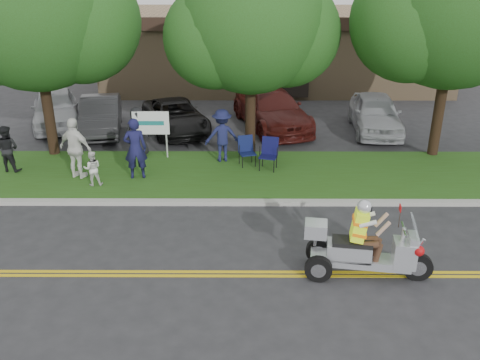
{
  "coord_description": "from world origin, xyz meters",
  "views": [
    {
      "loc": [
        0.22,
        -10.04,
        6.37
      ],
      "look_at": [
        0.16,
        2.0,
        1.21
      ],
      "focal_mm": 38.0,
      "sensor_mm": 36.0,
      "label": 1
    }
  ],
  "objects_px": {
    "lawn_chair_a": "(269,151)",
    "parked_car_far_right": "(375,113)",
    "trike_scooter": "(362,250)",
    "spectator_adult_left": "(135,148)",
    "parked_car_left": "(101,115)",
    "lawn_chair_b": "(246,149)",
    "parked_car_right": "(271,109)",
    "spectator_adult_mid": "(7,149)",
    "parked_car_mid": "(176,116)",
    "parked_car_far_left": "(55,108)",
    "spectator_adult_right": "(76,148)"
  },
  "relations": [
    {
      "from": "spectator_adult_left",
      "to": "lawn_chair_a",
      "type": "bearing_deg",
      "value": -178.62
    },
    {
      "from": "lawn_chair_b",
      "to": "parked_car_far_right",
      "type": "relative_size",
      "value": 0.22
    },
    {
      "from": "trike_scooter",
      "to": "parked_car_mid",
      "type": "bearing_deg",
      "value": 125.66
    },
    {
      "from": "lawn_chair_a",
      "to": "parked_car_mid",
      "type": "xyz_separation_m",
      "value": [
        -3.6,
        4.34,
        -0.07
      ]
    },
    {
      "from": "lawn_chair_a",
      "to": "parked_car_left",
      "type": "relative_size",
      "value": 0.24
    },
    {
      "from": "lawn_chair_b",
      "to": "spectator_adult_left",
      "type": "bearing_deg",
      "value": -177.3
    },
    {
      "from": "lawn_chair_b",
      "to": "parked_car_far_left",
      "type": "bearing_deg",
      "value": 133.5
    },
    {
      "from": "parked_car_right",
      "to": "parked_car_far_left",
      "type": "bearing_deg",
      "value": 162.46
    },
    {
      "from": "spectator_adult_left",
      "to": "spectator_adult_mid",
      "type": "xyz_separation_m",
      "value": [
        -4.26,
        0.56,
        -0.21
      ]
    },
    {
      "from": "trike_scooter",
      "to": "lawn_chair_a",
      "type": "height_order",
      "value": "trike_scooter"
    },
    {
      "from": "parked_car_far_left",
      "to": "parked_car_right",
      "type": "relative_size",
      "value": 0.84
    },
    {
      "from": "spectator_adult_mid",
      "to": "parked_car_mid",
      "type": "distance_m",
      "value": 6.68
    },
    {
      "from": "lawn_chair_a",
      "to": "lawn_chair_b",
      "type": "relative_size",
      "value": 1.07
    },
    {
      "from": "spectator_adult_right",
      "to": "spectator_adult_mid",
      "type": "bearing_deg",
      "value": 8.61
    },
    {
      "from": "spectator_adult_left",
      "to": "parked_car_left",
      "type": "xyz_separation_m",
      "value": [
        -2.4,
        5.01,
        -0.37
      ]
    },
    {
      "from": "parked_car_left",
      "to": "parked_car_right",
      "type": "bearing_deg",
      "value": -4.89
    },
    {
      "from": "lawn_chair_a",
      "to": "parked_car_far_right",
      "type": "height_order",
      "value": "parked_car_far_right"
    },
    {
      "from": "spectator_adult_left",
      "to": "parked_car_mid",
      "type": "relative_size",
      "value": 0.43
    },
    {
      "from": "lawn_chair_a",
      "to": "parked_car_right",
      "type": "height_order",
      "value": "parked_car_right"
    },
    {
      "from": "spectator_adult_left",
      "to": "parked_car_left",
      "type": "relative_size",
      "value": 0.45
    },
    {
      "from": "lawn_chair_b",
      "to": "parked_car_far_right",
      "type": "height_order",
      "value": "parked_car_far_right"
    },
    {
      "from": "trike_scooter",
      "to": "parked_car_far_right",
      "type": "relative_size",
      "value": 0.62
    },
    {
      "from": "spectator_adult_mid",
      "to": "parked_car_left",
      "type": "height_order",
      "value": "spectator_adult_mid"
    },
    {
      "from": "spectator_adult_right",
      "to": "parked_car_far_left",
      "type": "xyz_separation_m",
      "value": [
        -2.66,
        5.85,
        -0.3
      ]
    },
    {
      "from": "lawn_chair_a",
      "to": "parked_car_left",
      "type": "xyz_separation_m",
      "value": [
        -6.6,
        4.2,
        0.02
      ]
    },
    {
      "from": "trike_scooter",
      "to": "spectator_adult_left",
      "type": "bearing_deg",
      "value": 146.87
    },
    {
      "from": "spectator_adult_right",
      "to": "parked_car_far_left",
      "type": "height_order",
      "value": "spectator_adult_right"
    },
    {
      "from": "spectator_adult_mid",
      "to": "spectator_adult_right",
      "type": "relative_size",
      "value": 0.78
    },
    {
      "from": "spectator_adult_right",
      "to": "parked_car_mid",
      "type": "xyz_separation_m",
      "value": [
        2.46,
        5.13,
        -0.45
      ]
    },
    {
      "from": "trike_scooter",
      "to": "lawn_chair_b",
      "type": "distance_m",
      "value": 6.91
    },
    {
      "from": "spectator_adult_right",
      "to": "parked_car_mid",
      "type": "distance_m",
      "value": 5.71
    },
    {
      "from": "parked_car_mid",
      "to": "spectator_adult_left",
      "type": "bearing_deg",
      "value": -117.37
    },
    {
      "from": "lawn_chair_b",
      "to": "parked_car_far_left",
      "type": "relative_size",
      "value": 0.21
    },
    {
      "from": "spectator_adult_left",
      "to": "spectator_adult_mid",
      "type": "height_order",
      "value": "spectator_adult_left"
    },
    {
      "from": "parked_car_left",
      "to": "spectator_adult_right",
      "type": "bearing_deg",
      "value": -94.77
    },
    {
      "from": "parked_car_right",
      "to": "parked_car_left",
      "type": "bearing_deg",
      "value": 169.3
    },
    {
      "from": "lawn_chair_a",
      "to": "lawn_chair_b",
      "type": "distance_m",
      "value": 0.83
    },
    {
      "from": "parked_car_mid",
      "to": "parked_car_far_right",
      "type": "height_order",
      "value": "parked_car_far_right"
    },
    {
      "from": "spectator_adult_left",
      "to": "spectator_adult_right",
      "type": "bearing_deg",
      "value": -9.74
    },
    {
      "from": "parked_car_left",
      "to": "parked_car_far_right",
      "type": "xyz_separation_m",
      "value": [
        11.11,
        0.14,
        0.06
      ]
    },
    {
      "from": "spectator_adult_right",
      "to": "parked_car_right",
      "type": "distance_m",
      "value": 8.59
    },
    {
      "from": "spectator_adult_mid",
      "to": "parked_car_far_left",
      "type": "height_order",
      "value": "spectator_adult_mid"
    },
    {
      "from": "parked_car_right",
      "to": "parked_car_far_right",
      "type": "bearing_deg",
      "value": -24.98
    },
    {
      "from": "lawn_chair_b",
      "to": "spectator_adult_mid",
      "type": "height_order",
      "value": "spectator_adult_mid"
    },
    {
      "from": "lawn_chair_b",
      "to": "spectator_adult_right",
      "type": "bearing_deg",
      "value": 176.32
    },
    {
      "from": "spectator_adult_right",
      "to": "parked_car_far_right",
      "type": "xyz_separation_m",
      "value": [
        10.57,
        5.14,
        -0.31
      ]
    },
    {
      "from": "spectator_adult_right",
      "to": "parked_car_mid",
      "type": "relative_size",
      "value": 0.43
    },
    {
      "from": "parked_car_left",
      "to": "parked_car_far_left",
      "type": "bearing_deg",
      "value": 147.02
    },
    {
      "from": "spectator_adult_right",
      "to": "parked_car_left",
      "type": "height_order",
      "value": "spectator_adult_right"
    },
    {
      "from": "spectator_adult_mid",
      "to": "parked_car_right",
      "type": "height_order",
      "value": "spectator_adult_mid"
    }
  ]
}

